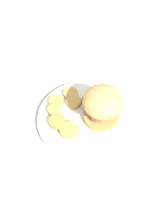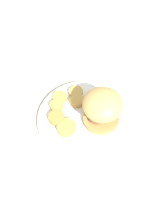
# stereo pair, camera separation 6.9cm
# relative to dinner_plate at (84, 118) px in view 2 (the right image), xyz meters

# --- Properties ---
(ground_plane) EXTENTS (4.00, 4.00, 0.00)m
(ground_plane) POSITION_rel_dinner_plate_xyz_m (0.00, 0.00, -0.01)
(ground_plane) COLOR #B2A899
(dinner_plate) EXTENTS (0.26, 0.26, 0.02)m
(dinner_plate) POSITION_rel_dinner_plate_xyz_m (0.00, 0.00, 0.00)
(dinner_plate) COLOR white
(dinner_plate) RESTS_ON ground_plane
(sandwich) EXTENTS (0.10, 0.13, 0.10)m
(sandwich) POSITION_rel_dinner_plate_xyz_m (-0.04, 0.03, 0.07)
(sandwich) COLOR tan
(sandwich) RESTS_ON dinner_plate
(potato_round_0) EXTENTS (0.04, 0.04, 0.01)m
(potato_round_0) POSITION_rel_dinner_plate_xyz_m (-0.02, -0.08, 0.01)
(potato_round_0) COLOR tan
(potato_round_0) RESTS_ON dinner_plate
(potato_round_1) EXTENTS (0.04, 0.04, 0.01)m
(potato_round_1) POSITION_rel_dinner_plate_xyz_m (0.03, -0.09, 0.01)
(potato_round_1) COLOR tan
(potato_round_1) RESTS_ON dinner_plate
(potato_round_2) EXTENTS (0.04, 0.04, 0.02)m
(potato_round_2) POSITION_rel_dinner_plate_xyz_m (0.05, -0.06, 0.01)
(potato_round_2) COLOR tan
(potato_round_2) RESTS_ON dinner_plate
(potato_round_3) EXTENTS (0.04, 0.04, 0.02)m
(potato_round_3) POSITION_rel_dinner_plate_xyz_m (0.07, -0.03, 0.02)
(potato_round_3) COLOR #BC8942
(potato_round_3) RESTS_ON dinner_plate
(potato_round_4) EXTENTS (0.04, 0.04, 0.01)m
(potato_round_4) POSITION_rel_dinner_plate_xyz_m (-0.01, -0.05, 0.01)
(potato_round_4) COLOR tan
(potato_round_4) RESTS_ON dinner_plate
(potato_round_5) EXTENTS (0.05, 0.05, 0.01)m
(potato_round_5) POSITION_rel_dinner_plate_xyz_m (0.06, 0.01, 0.01)
(potato_round_5) COLOR tan
(potato_round_5) RESTS_ON dinner_plate
(fork) EXTENTS (0.15, 0.06, 0.00)m
(fork) POSITION_rel_dinner_plate_xyz_m (0.02, -0.22, -0.01)
(fork) COLOR silver
(fork) RESTS_ON ground_plane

